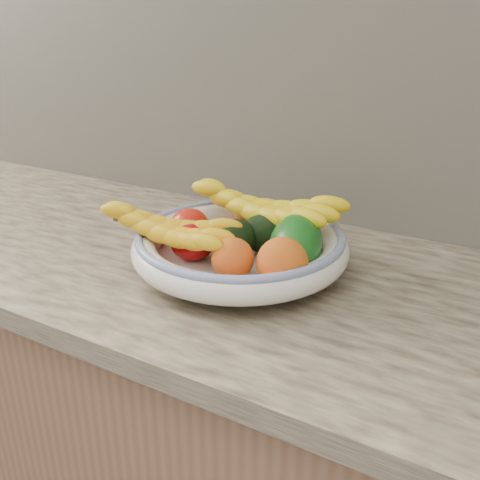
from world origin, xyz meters
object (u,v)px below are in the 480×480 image
fruit_bowl (240,246)px  green_mango (296,243)px  banana_bunch_front (166,233)px  banana_bunch_back (261,213)px

fruit_bowl → green_mango: 0.11m
fruit_bowl → banana_bunch_front: (-0.10, -0.08, 0.03)m
fruit_bowl → banana_bunch_front: size_ratio=1.44×
fruit_bowl → banana_bunch_back: bearing=88.4°
banana_bunch_front → green_mango: bearing=12.4°
fruit_bowl → banana_bunch_front: bearing=-141.8°
banana_bunch_back → green_mango: bearing=-30.8°
banana_bunch_back → banana_bunch_front: size_ratio=1.24×
green_mango → banana_bunch_front: 0.23m
fruit_bowl → banana_bunch_back: banana_bunch_back is taller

